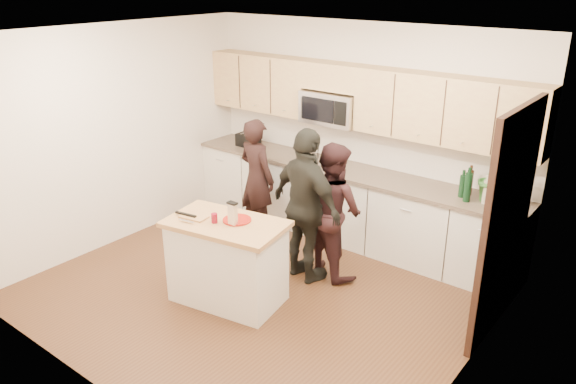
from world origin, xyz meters
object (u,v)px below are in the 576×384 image
Objects in this scene: island at (227,261)px; toaster at (248,140)px; woman_left at (257,178)px; woman_center at (333,210)px; woman_right at (307,207)px.

island is 4.34× the size of toaster.
woman_left reaches higher than toaster.
woman_left reaches higher than woman_center.
island is 0.75× the size of woman_right.
woman_right is (-0.15, -0.29, 0.10)m from woman_center.
woman_left is at bearing 109.89° from island.
woman_left is 1.01× the size of woman_center.
woman_center reaches higher than island.
island is at bearing 80.61° from woman_right.
toaster is 0.94m from woman_left.
island is 0.84× the size of woman_left.
woman_right is at bearing 79.52° from woman_center.
woman_left is 1.35m from woman_center.
toaster is at bearing -17.91° from woman_right.
toaster reaches higher than island.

